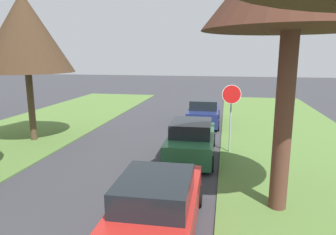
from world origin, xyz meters
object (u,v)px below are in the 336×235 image
object	(u,v)px
parked_sedan_red	(157,209)
street_tree_left_mid_b	(25,33)
stop_sign_far	(231,104)
parked_sedan_green	(191,140)
parked_sedan_navy	(204,112)

from	to	relation	value
parked_sedan_red	street_tree_left_mid_b	bearing A→B (deg)	138.49
stop_sign_far	parked_sedan_green	bearing A→B (deg)	-152.49
parked_sedan_red	parked_sedan_green	bearing A→B (deg)	88.64
street_tree_left_mid_b	parked_sedan_red	xyz separation A→B (m)	(7.92, -7.01, -4.52)
stop_sign_far	parked_sedan_navy	bearing A→B (deg)	105.54
stop_sign_far	parked_sedan_navy	size ratio (longest dim) A/B	0.67
parked_sedan_green	parked_sedan_navy	distance (m)	6.36
parked_sedan_green	parked_sedan_navy	bearing A→B (deg)	89.53
street_tree_left_mid_b	parked_sedan_green	size ratio (longest dim) A/B	1.59
parked_sedan_navy	street_tree_left_mid_b	bearing A→B (deg)	-146.66
stop_sign_far	street_tree_left_mid_b	distance (m)	10.13
stop_sign_far	parked_sedan_navy	world-z (taller)	stop_sign_far
street_tree_left_mid_b	parked_sedan_red	distance (m)	11.50
parked_sedan_red	parked_sedan_green	world-z (taller)	same
stop_sign_far	parked_sedan_red	bearing A→B (deg)	-104.26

